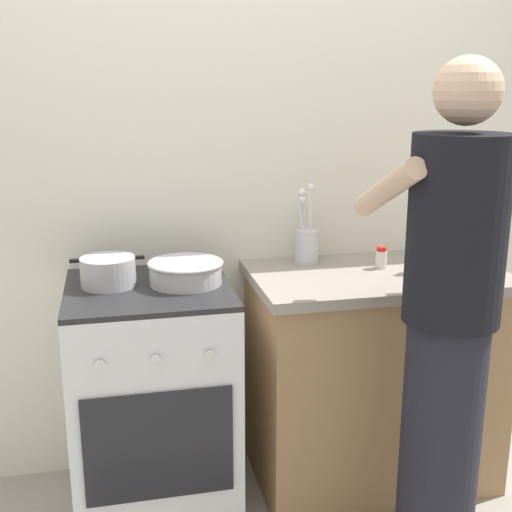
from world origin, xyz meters
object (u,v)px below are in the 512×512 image
person (448,332)px  spice_bottle (381,258)px  utensil_crock (307,242)px  mixing_bowl (186,271)px  pot (108,272)px  stove_range (153,398)px  oil_bottle (430,250)px

person → spice_bottle: bearing=87.2°
person → utensil_crock: bearing=107.8°
mixing_bowl → person: (0.76, -0.57, -0.09)m
utensil_crock → pot: bearing=-169.4°
utensil_crock → stove_range: bearing=-164.0°
spice_bottle → oil_bottle: 0.19m
stove_range → mixing_bowl: (0.14, 0.01, 0.50)m
mixing_bowl → spice_bottle: spice_bottle is taller
mixing_bowl → person: size_ratio=0.17×
oil_bottle → mixing_bowl: bearing=177.3°
pot → oil_bottle: oil_bottle is taller
pot → person: person is taller
stove_range → mixing_bowl: bearing=2.7°
pot → spice_bottle: (1.07, 0.01, -0.01)m
pot → mixing_bowl: bearing=-6.7°
mixing_bowl → utensil_crock: 0.56m
spice_bottle → utensil_crock: bearing=152.2°
pot → utensil_crock: size_ratio=0.81×
stove_range → spice_bottle: size_ratio=10.10×
pot → spice_bottle: size_ratio=3.00×
spice_bottle → oil_bottle: oil_bottle is taller
pot → oil_bottle: size_ratio=1.25×
utensil_crock → person: person is taller
utensil_crock → spice_bottle: 0.31m
oil_bottle → person: size_ratio=0.13×
utensil_crock → spice_bottle: utensil_crock is taller
pot → utensil_crock: 0.82m
mixing_bowl → person: 0.96m
pot → mixing_bowl: (0.28, -0.03, -0.01)m
stove_range → person: 1.14m
stove_range → person: person is taller
pot → mixing_bowl: pot is taller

